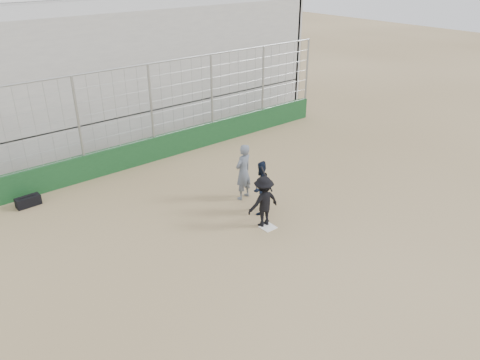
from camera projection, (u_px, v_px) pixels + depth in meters
ground at (268, 227)px, 14.82m from camera, size 90.00×90.00×0.00m
home_plate at (268, 227)px, 14.81m from camera, size 0.44×0.44×0.02m
backstop at (154, 138)px, 19.26m from camera, size 18.10×0.25×4.04m
bleachers at (97, 70)px, 21.84m from camera, size 20.25×6.70×6.98m
batter_at_plate at (264, 202)px, 14.60m from camera, size 1.14×0.79×1.85m
catcher_crouched at (260, 196)px, 15.42m from camera, size 1.10×1.00×1.23m
umpire at (243, 175)px, 16.21m from camera, size 0.82×0.63×1.82m
equipment_bag at (28, 201)px, 16.02m from camera, size 0.82×0.37×0.38m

